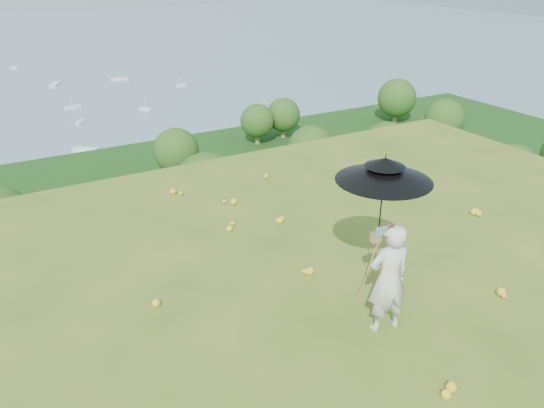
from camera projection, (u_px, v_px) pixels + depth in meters
ground at (425, 272)px, 9.17m from camera, size 14.00×14.00×0.00m
forest_slope at (114, 360)px, 49.06m from camera, size 140.00×56.00×22.00m
shoreline_tier at (54, 242)px, 83.52m from camera, size 170.00×28.00×8.00m
slope_trees at (93, 226)px, 43.10m from camera, size 110.00×50.00×6.00m
harbor_town at (47, 205)px, 80.76m from camera, size 110.00×22.00×5.00m
wildflowers at (415, 263)px, 9.34m from camera, size 10.00×10.50×0.12m
painter at (389, 279)px, 7.45m from camera, size 0.69×0.52×1.71m
field_easel at (376, 265)px, 8.06m from camera, size 0.59×0.59×1.40m
sun_umbrella at (382, 198)px, 7.62m from camera, size 1.67×1.67×1.33m
painter_cap at (394, 228)px, 7.10m from camera, size 0.21×0.24×0.10m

